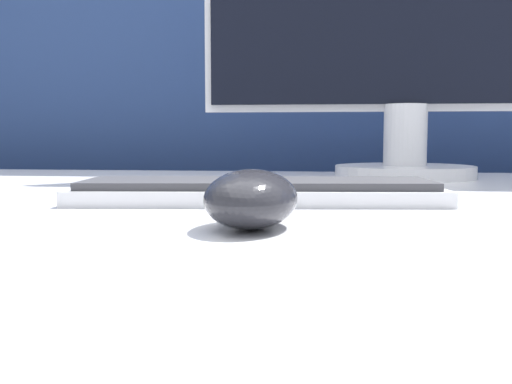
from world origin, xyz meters
name	(u,v)px	position (x,y,z in m)	size (l,w,h in m)	color
partition_panel	(288,165)	(0.00, 0.68, 0.72)	(5.00, 0.03, 1.43)	navy
computer_mouse_near	(251,199)	(0.03, -0.18, 0.73)	(0.08, 0.11, 0.05)	#232328
keyboard	(258,191)	(0.01, 0.00, 0.72)	(0.39, 0.15, 0.02)	silver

